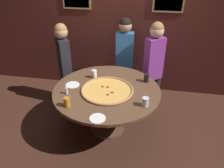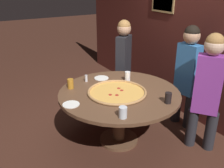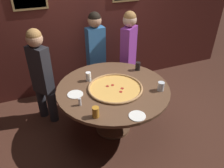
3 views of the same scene
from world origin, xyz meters
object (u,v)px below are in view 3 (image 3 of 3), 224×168
(white_plate_far_back, at_px, (137,116))
(white_plate_right_side, at_px, (75,94))
(drink_cup_centre_back, at_px, (88,77))
(diner_side_right, at_px, (41,72))
(drink_cup_near_left, at_px, (161,86))
(drink_cup_far_left, at_px, (96,112))
(drink_cup_near_right, at_px, (138,66))
(diner_far_left, at_px, (96,50))
(condiment_shaker, at_px, (80,102))
(dining_table, at_px, (113,95))
(giant_pizza, at_px, (115,88))
(diner_side_left, at_px, (128,49))

(white_plate_far_back, distance_m, white_plate_right_side, 0.87)
(drink_cup_centre_back, bearing_deg, diner_side_right, 151.46)
(drink_cup_near_left, bearing_deg, drink_cup_far_left, -169.48)
(drink_cup_near_right, xyz_separation_m, diner_far_left, (-0.43, 0.75, 0.05))
(white_plate_right_side, distance_m, condiment_shaker, 0.24)
(drink_cup_near_right, bearing_deg, white_plate_right_side, -164.78)
(white_plate_far_back, xyz_separation_m, condiment_shaker, (-0.54, 0.45, 0.05))
(drink_cup_far_left, xyz_separation_m, drink_cup_near_left, (0.97, 0.18, -0.00))
(dining_table, height_order, drink_cup_near_left, drink_cup_near_left)
(drink_cup_centre_back, bearing_deg, drink_cup_far_left, -101.49)
(giant_pizza, xyz_separation_m, drink_cup_near_left, (0.54, -0.26, 0.05))
(dining_table, bearing_deg, diner_side_right, 144.13)
(dining_table, height_order, giant_pizza, giant_pizza)
(drink_cup_near_right, relative_size, drink_cup_near_left, 1.06)
(drink_cup_near_right, bearing_deg, diner_far_left, 119.87)
(white_plate_right_side, bearing_deg, drink_cup_far_left, -78.22)
(drink_cup_near_right, bearing_deg, dining_table, -150.03)
(white_plate_far_back, relative_size, condiment_shaker, 2.01)
(condiment_shaker, height_order, diner_side_right, diner_side_right)
(diner_side_left, bearing_deg, drink_cup_near_left, 48.49)
(giant_pizza, height_order, drink_cup_near_left, drink_cup_near_left)
(drink_cup_near_right, bearing_deg, white_plate_far_back, -118.40)
(drink_cup_centre_back, height_order, white_plate_far_back, drink_cup_centre_back)
(white_plate_right_side, relative_size, diner_side_left, 0.14)
(diner_side_left, bearing_deg, condiment_shaker, 5.23)
(drink_cup_centre_back, bearing_deg, condiment_shaker, -117.64)
(dining_table, height_order, diner_side_left, diner_side_left)
(drink_cup_near_right, xyz_separation_m, drink_cup_centre_back, (-0.80, -0.02, 0.00))
(dining_table, bearing_deg, white_plate_right_side, 177.36)
(dining_table, bearing_deg, white_plate_far_back, -88.42)
(giant_pizza, distance_m, white_plate_far_back, 0.62)
(drink_cup_centre_back, bearing_deg, dining_table, -48.97)
(dining_table, height_order, white_plate_right_side, white_plate_right_side)
(white_plate_far_back, height_order, condiment_shaker, condiment_shaker)
(condiment_shaker, bearing_deg, giant_pizza, 17.69)
(giant_pizza, height_order, diner_side_left, diner_side_left)
(dining_table, xyz_separation_m, drink_cup_far_left, (-0.42, -0.49, 0.20))
(white_plate_far_back, relative_size, white_plate_right_side, 0.95)
(giant_pizza, bearing_deg, diner_far_left, 84.62)
(dining_table, xyz_separation_m, drink_cup_centre_back, (-0.26, 0.29, 0.20))
(giant_pizza, xyz_separation_m, diner_side_right, (-0.88, 0.67, 0.08))
(white_plate_far_back, height_order, white_plate_right_side, same)
(drink_cup_near_right, bearing_deg, diner_side_left, 79.55)
(drink_cup_near_right, distance_m, condiment_shaker, 1.19)
(drink_cup_far_left, bearing_deg, giant_pizza, 46.09)
(drink_cup_near_left, relative_size, diner_side_left, 0.08)
(condiment_shaker, xyz_separation_m, diner_side_left, (1.17, 1.07, 0.07))
(drink_cup_near_left, height_order, condiment_shaker, drink_cup_near_left)
(dining_table, bearing_deg, drink_cup_centre_back, 131.03)
(diner_side_right, bearing_deg, drink_cup_near_right, -138.29)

